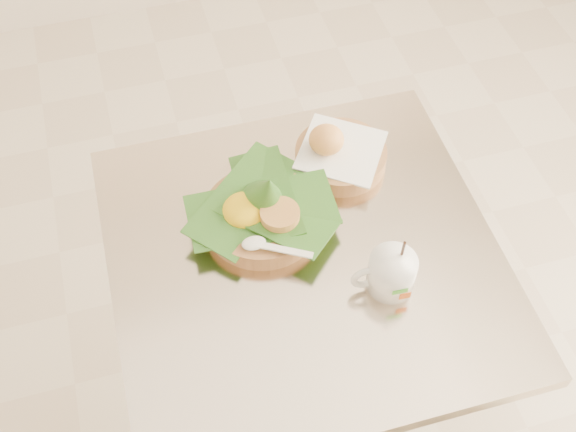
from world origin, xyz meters
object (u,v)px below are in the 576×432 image
object	(u,v)px
rice_basket	(262,210)
coffee_mug	(390,273)
bread_basket	(338,153)
cafe_table	(302,313)

from	to	relation	value
rice_basket	coffee_mug	xyz separation A→B (m)	(0.18, -0.19, 0.00)
coffee_mug	bread_basket	bearing A→B (deg)	89.09
bread_basket	coffee_mug	bearing A→B (deg)	-90.91
rice_basket	cafe_table	bearing A→B (deg)	-58.24
cafe_table	bread_basket	distance (m)	0.34
cafe_table	rice_basket	bearing A→B (deg)	121.76
cafe_table	bread_basket	size ratio (longest dim) A/B	3.51
cafe_table	coffee_mug	world-z (taller)	coffee_mug
cafe_table	rice_basket	distance (m)	0.28
cafe_table	coffee_mug	size ratio (longest dim) A/B	5.18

